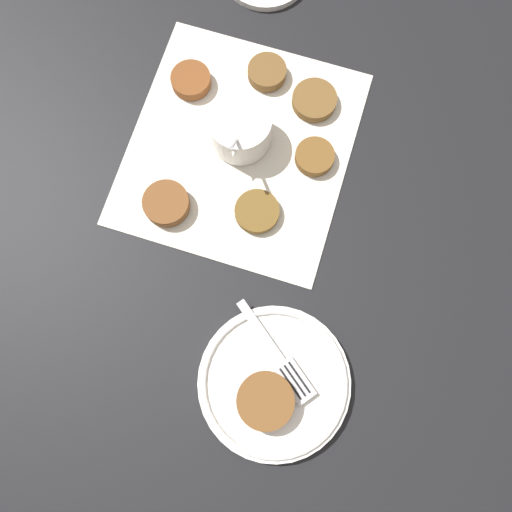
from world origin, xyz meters
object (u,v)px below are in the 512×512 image
object	(u,v)px
sauce_bowl	(240,130)
serving_plate	(274,382)
fritter_on_plate	(265,401)
fork	(281,361)

from	to	relation	value
sauce_bowl	serving_plate	size ratio (longest dim) A/B	0.55
fritter_on_plate	fork	xyz separation A→B (m)	(-0.05, 0.01, -0.01)
serving_plate	fork	distance (m)	0.03
sauce_bowl	fork	distance (m)	0.33
serving_plate	fritter_on_plate	bearing A→B (deg)	-18.80
sauce_bowl	fork	bearing A→B (deg)	19.70
fork	serving_plate	bearing A→B (deg)	-7.59
serving_plate	fork	bearing A→B (deg)	172.41
sauce_bowl	fork	xyz separation A→B (m)	(0.31, 0.11, -0.01)
sauce_bowl	fritter_on_plate	bearing A→B (deg)	15.29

